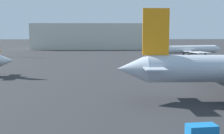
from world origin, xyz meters
TOP-DOWN VIEW (x-y plane):
  - airplane_distant at (21.84, 83.10)m, footprint 24.62×21.31m
  - baggage_cart at (2.57, 11.59)m, footprint 2.54×1.64m
  - terminal_building at (-8.93, 139.58)m, footprint 60.13×26.87m

SIDE VIEW (x-z plane):
  - baggage_cart at x=2.57m, z-range 0.11..1.41m
  - airplane_distant at x=21.84m, z-range -1.46..7.19m
  - terminal_building at x=-8.93m, z-range 0.00..12.24m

